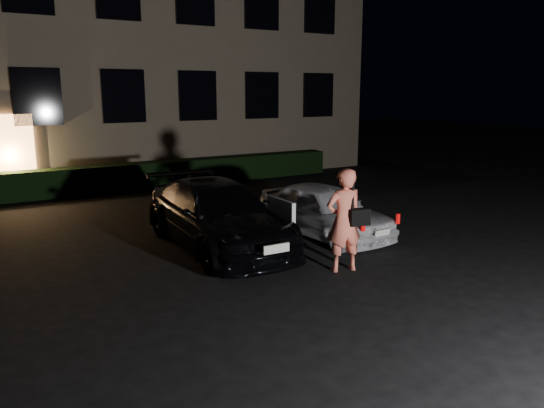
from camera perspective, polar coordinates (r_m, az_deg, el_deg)
ground at (r=8.81m, az=5.76°, el=-9.15°), size 80.00×80.00×0.00m
building at (r=22.26m, az=-19.17°, el=18.75°), size 20.00×8.11×12.00m
hedge at (r=17.95m, az=-14.82°, el=2.87°), size 15.00×0.70×0.85m
sedan at (r=10.97m, az=-5.86°, el=-1.18°), size 2.06×4.79×1.35m
hatch at (r=11.77m, az=5.63°, el=-0.65°), size 1.70×3.61×1.19m
man at (r=9.48m, az=7.79°, el=-1.73°), size 0.78×0.57×1.86m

